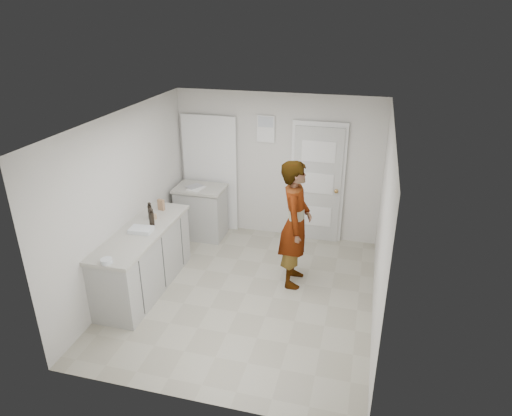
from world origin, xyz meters
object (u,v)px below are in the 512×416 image
(egg_bowl, at_px, (106,261))
(oil_cruet_b, at_px, (150,211))
(person, at_px, (295,224))
(spice_jar, at_px, (155,217))
(baking_dish, at_px, (141,230))
(cake_mix_box, at_px, (161,205))
(oil_cruet_a, at_px, (152,218))

(egg_bowl, bearing_deg, oil_cruet_b, 92.51)
(person, distance_m, oil_cruet_b, 2.10)
(person, bearing_deg, spice_jar, 95.50)
(oil_cruet_b, height_order, baking_dish, oil_cruet_b)
(cake_mix_box, bearing_deg, spice_jar, -67.04)
(baking_dish, xyz_separation_m, egg_bowl, (-0.01, -0.87, 0.00))
(baking_dish, bearing_deg, egg_bowl, -90.41)
(oil_cruet_a, relative_size, egg_bowl, 1.99)
(person, relative_size, baking_dish, 5.84)
(oil_cruet_b, bearing_deg, spice_jar, 10.02)
(oil_cruet_a, bearing_deg, oil_cruet_b, 121.64)
(cake_mix_box, bearing_deg, person, 13.29)
(egg_bowl, bearing_deg, person, 38.37)
(oil_cruet_b, bearing_deg, person, 8.89)
(egg_bowl, bearing_deg, cake_mix_box, 91.53)
(person, xyz_separation_m, cake_mix_box, (-2.06, 0.01, 0.07))
(cake_mix_box, xyz_separation_m, egg_bowl, (0.04, -1.61, -0.06))
(cake_mix_box, xyz_separation_m, spice_jar, (0.05, -0.32, -0.05))
(oil_cruet_b, xyz_separation_m, egg_bowl, (0.06, -1.27, -0.10))
(cake_mix_box, distance_m, egg_bowl, 1.61)
(baking_dish, distance_m, egg_bowl, 0.87)
(spice_jar, bearing_deg, baking_dish, -90.59)
(baking_dish, bearing_deg, oil_cruet_b, 98.72)
(person, distance_m, spice_jar, 2.03)
(cake_mix_box, height_order, egg_bowl, cake_mix_box)
(person, height_order, baking_dish, person)
(oil_cruet_b, relative_size, baking_dish, 0.82)
(egg_bowl, bearing_deg, oil_cruet_a, 85.40)
(spice_jar, xyz_separation_m, oil_cruet_b, (-0.07, -0.01, 0.09))
(person, xyz_separation_m, egg_bowl, (-2.02, -1.60, 0.01))
(person, distance_m, egg_bowl, 2.57)
(oil_cruet_b, bearing_deg, cake_mix_box, 87.79)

